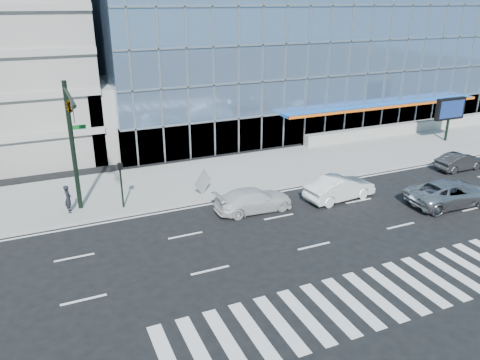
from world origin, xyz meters
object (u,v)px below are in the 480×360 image
object	(u,v)px
silver_suv	(450,193)
tilted_panel	(203,181)
ped_signal_post	(121,178)
white_suv	(253,200)
traffic_signal	(71,120)
marquee_sign	(450,110)
dark_sedan	(460,162)
pedestrian	(68,199)
white_sedan	(340,188)

from	to	relation	value
silver_suv	tilted_panel	xyz separation A→B (m)	(-14.11, 7.84, 0.26)
tilted_panel	ped_signal_post	bearing A→B (deg)	147.70
ped_signal_post	white_suv	world-z (taller)	ped_signal_post
traffic_signal	tilted_panel	xyz separation A→B (m)	(7.86, 0.43, -5.10)
ped_signal_post	marquee_sign	xyz separation A→B (m)	(30.50, 3.05, 0.93)
ped_signal_post	marquee_sign	world-z (taller)	marquee_sign
silver_suv	tilted_panel	world-z (taller)	tilted_panel
white_suv	silver_suv	bearing A→B (deg)	-108.92
silver_suv	white_suv	distance (m)	12.75
traffic_signal	tilted_panel	distance (m)	9.38
traffic_signal	dark_sedan	xyz separation A→B (m)	(27.97, -2.77, -5.49)
ped_signal_post	marquee_sign	size ratio (longest dim) A/B	0.75
traffic_signal	ped_signal_post	distance (m)	4.75
traffic_signal	ped_signal_post	xyz separation A→B (m)	(2.50, 0.37, -4.02)
pedestrian	tilted_panel	distance (m)	8.57
white_suv	dark_sedan	size ratio (longest dim) A/B	1.23
traffic_signal	white_suv	world-z (taller)	traffic_signal
marquee_sign	white_sedan	xyz separation A→B (m)	(-17.03, -7.21, -2.26)
white_suv	white_sedan	bearing A→B (deg)	-95.74
white_sedan	pedestrian	xyz separation A→B (m)	(-16.66, 4.82, 0.23)
tilted_panel	marquee_sign	bearing A→B (deg)	-26.12
white_suv	tilted_panel	size ratio (longest dim) A/B	3.86
silver_suv	pedestrian	size ratio (longest dim) A/B	3.28
ped_signal_post	silver_suv	world-z (taller)	ped_signal_post
ped_signal_post	pedestrian	bearing A→B (deg)	168.28
ped_signal_post	white_sedan	bearing A→B (deg)	-17.17
traffic_signal	white_sedan	size ratio (longest dim) A/B	1.63
ped_signal_post	white_suv	xyz separation A→B (m)	(7.47, -3.47, -1.41)
ped_signal_post	pedestrian	xyz separation A→B (m)	(-3.19, 0.66, -1.10)
marquee_sign	dark_sedan	distance (m)	8.33
marquee_sign	silver_suv	size ratio (longest dim) A/B	0.69
white_suv	pedestrian	distance (m)	11.44
traffic_signal	dark_sedan	world-z (taller)	traffic_signal
traffic_signal	marquee_sign	bearing A→B (deg)	5.92
ped_signal_post	white_sedan	distance (m)	14.16
traffic_signal	white_suv	xyz separation A→B (m)	(9.97, -3.10, -5.44)
ped_signal_post	white_suv	size ratio (longest dim) A/B	0.60
ped_signal_post	dark_sedan	distance (m)	25.70
white_sedan	dark_sedan	bearing A→B (deg)	-90.99
marquee_sign	pedestrian	bearing A→B (deg)	-175.95
dark_sedan	pedestrian	world-z (taller)	pedestrian
marquee_sign	white_suv	xyz separation A→B (m)	(-23.03, -6.52, -2.34)
ped_signal_post	tilted_panel	bearing A→B (deg)	0.61
traffic_signal	pedestrian	world-z (taller)	traffic_signal
tilted_panel	traffic_signal	bearing A→B (deg)	150.23
silver_suv	pedestrian	bearing A→B (deg)	73.12
dark_sedan	white_suv	bearing A→B (deg)	90.59
silver_suv	pedestrian	world-z (taller)	pedestrian
silver_suv	tilted_panel	bearing A→B (deg)	64.50
marquee_sign	dark_sedan	size ratio (longest dim) A/B	0.98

